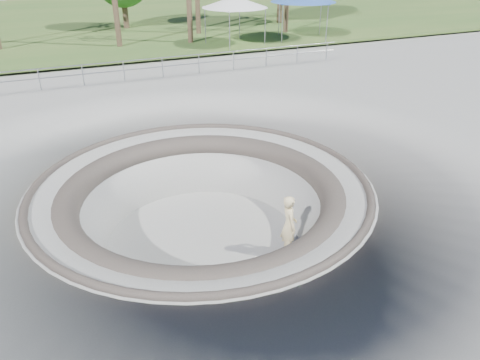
% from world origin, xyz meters
% --- Properties ---
extents(ground, '(180.00, 180.00, 0.00)m').
position_xyz_m(ground, '(0.00, 0.00, 0.00)').
color(ground, '#A1A09C').
rests_on(ground, ground).
extents(skate_bowl, '(14.00, 14.00, 4.10)m').
position_xyz_m(skate_bowl, '(0.00, 0.00, -1.83)').
color(skate_bowl, '#A1A09C').
rests_on(skate_bowl, ground).
extents(grass_strip, '(180.00, 36.00, 0.12)m').
position_xyz_m(grass_strip, '(0.00, 34.00, 0.22)').
color(grass_strip, '#345722').
rests_on(grass_strip, ground).
extents(distant_hills, '(103.20, 45.00, 28.60)m').
position_xyz_m(distant_hills, '(3.78, 57.17, -7.02)').
color(distant_hills, brown).
rests_on(distant_hills, ground).
extents(safety_railing, '(25.00, 0.06, 1.03)m').
position_xyz_m(safety_railing, '(0.00, 12.00, 0.69)').
color(safety_railing, gray).
rests_on(safety_railing, ground).
extents(skateboard, '(0.80, 0.27, 0.08)m').
position_xyz_m(skateboard, '(2.04, -1.87, -1.84)').
color(skateboard, brown).
rests_on(skateboard, ground).
extents(skater, '(0.58, 0.77, 1.92)m').
position_xyz_m(skater, '(2.04, -1.87, -0.86)').
color(skater, beige).
rests_on(skater, skateboard).
extents(canopy_white, '(5.92, 5.92, 3.07)m').
position_xyz_m(canopy_white, '(8.57, 18.00, 2.97)').
color(canopy_white, gray).
rests_on(canopy_white, ground).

